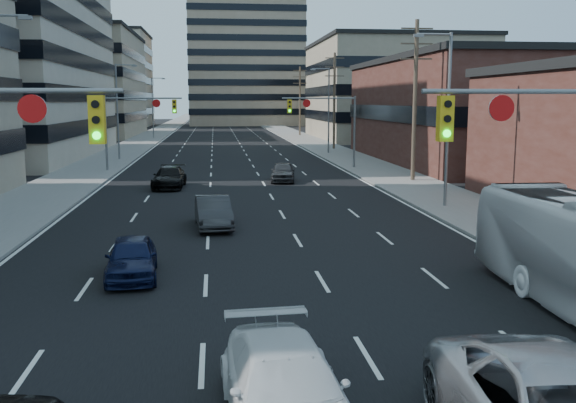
% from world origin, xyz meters
% --- Properties ---
extents(road_surface, '(18.00, 300.00, 0.02)m').
position_xyz_m(road_surface, '(0.00, 130.00, 0.01)').
color(road_surface, black).
rests_on(road_surface, ground).
extents(sidewalk_left, '(5.00, 300.00, 0.15)m').
position_xyz_m(sidewalk_left, '(-11.50, 130.00, 0.07)').
color(sidewalk_left, slate).
rests_on(sidewalk_left, ground).
extents(sidewalk_right, '(5.00, 300.00, 0.15)m').
position_xyz_m(sidewalk_right, '(11.50, 130.00, 0.07)').
color(sidewalk_right, slate).
rests_on(sidewalk_right, ground).
extents(office_left_far, '(20.00, 30.00, 16.00)m').
position_xyz_m(office_left_far, '(-24.00, 100.00, 8.00)').
color(office_left_far, gray).
rests_on(office_left_far, ground).
extents(storefront_right_mid, '(20.00, 30.00, 9.00)m').
position_xyz_m(storefront_right_mid, '(24.00, 50.00, 4.50)').
color(storefront_right_mid, '#472119').
rests_on(storefront_right_mid, ground).
extents(office_right_far, '(22.00, 28.00, 14.00)m').
position_xyz_m(office_right_far, '(25.00, 88.00, 7.00)').
color(office_right_far, gray).
rests_on(office_right_far, ground).
extents(apartment_tower, '(26.00, 26.00, 58.00)m').
position_xyz_m(apartment_tower, '(6.00, 150.00, 29.00)').
color(apartment_tower, gray).
rests_on(apartment_tower, ground).
extents(bg_block_left, '(24.00, 24.00, 20.00)m').
position_xyz_m(bg_block_left, '(-28.00, 140.00, 10.00)').
color(bg_block_left, '#ADA089').
rests_on(bg_block_left, ground).
extents(bg_block_right, '(22.00, 22.00, 12.00)m').
position_xyz_m(bg_block_right, '(32.00, 130.00, 6.00)').
color(bg_block_right, gray).
rests_on(bg_block_right, ground).
extents(signal_near_right, '(6.59, 0.33, 6.00)m').
position_xyz_m(signal_near_right, '(7.45, 8.00, 4.33)').
color(signal_near_right, slate).
rests_on(signal_near_right, ground).
extents(signal_far_left, '(6.09, 0.33, 6.00)m').
position_xyz_m(signal_far_left, '(-7.68, 45.00, 4.30)').
color(signal_far_left, slate).
rests_on(signal_far_left, ground).
extents(signal_far_right, '(6.09, 0.33, 6.00)m').
position_xyz_m(signal_far_right, '(7.68, 45.00, 4.30)').
color(signal_far_right, slate).
rests_on(signal_far_right, ground).
extents(utility_pole_block, '(2.20, 0.28, 11.00)m').
position_xyz_m(utility_pole_block, '(12.20, 36.00, 5.78)').
color(utility_pole_block, '#4C3D2D').
rests_on(utility_pole_block, ground).
extents(utility_pole_midblock, '(2.20, 0.28, 11.00)m').
position_xyz_m(utility_pole_midblock, '(12.20, 66.00, 5.78)').
color(utility_pole_midblock, '#4C3D2D').
rests_on(utility_pole_midblock, ground).
extents(utility_pole_distant, '(2.20, 0.28, 11.00)m').
position_xyz_m(utility_pole_distant, '(12.20, 96.00, 5.78)').
color(utility_pole_distant, '#4C3D2D').
rests_on(utility_pole_distant, ground).
extents(streetlight_left_mid, '(2.03, 0.22, 9.00)m').
position_xyz_m(streetlight_left_mid, '(-10.34, 55.00, 5.05)').
color(streetlight_left_mid, slate).
rests_on(streetlight_left_mid, ground).
extents(streetlight_left_far, '(2.03, 0.22, 9.00)m').
position_xyz_m(streetlight_left_far, '(-10.34, 90.00, 5.05)').
color(streetlight_left_far, slate).
rests_on(streetlight_left_far, ground).
extents(streetlight_right_near, '(2.03, 0.22, 9.00)m').
position_xyz_m(streetlight_right_near, '(10.34, 25.00, 5.05)').
color(streetlight_right_near, slate).
rests_on(streetlight_right_near, ground).
extents(streetlight_right_far, '(2.03, 0.22, 9.00)m').
position_xyz_m(streetlight_right_far, '(10.34, 60.00, 5.05)').
color(streetlight_right_far, slate).
rests_on(streetlight_right_far, ground).
extents(white_van, '(2.33, 5.03, 1.42)m').
position_xyz_m(white_van, '(-0.32, 3.14, 0.71)').
color(white_van, silver).
rests_on(white_van, ground).
extents(sedan_blue, '(1.86, 3.99, 1.32)m').
position_xyz_m(sedan_blue, '(-4.14, 13.15, 0.66)').
color(sedan_blue, '#0C1333').
rests_on(sedan_blue, ground).
extents(sedan_grey_center, '(1.80, 4.33, 1.39)m').
position_xyz_m(sedan_grey_center, '(-1.58, 21.12, 0.70)').
color(sedan_grey_center, '#2B2B2D').
rests_on(sedan_grey_center, ground).
extents(sedan_black_far, '(2.17, 4.82, 1.37)m').
position_xyz_m(sedan_black_far, '(-4.42, 34.70, 0.69)').
color(sedan_black_far, black).
rests_on(sedan_black_far, ground).
extents(sedan_grey_right, '(2.11, 4.21, 1.38)m').
position_xyz_m(sedan_grey_right, '(3.23, 37.15, 0.69)').
color(sedan_grey_right, '#313133').
rests_on(sedan_grey_right, ground).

